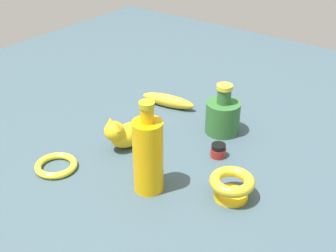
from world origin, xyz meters
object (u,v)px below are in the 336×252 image
bangle (56,165)px  cat_figurine (126,133)px  nail_polish_jar (218,150)px  bottle_short (223,115)px  banana (168,101)px  bottle_tall (148,154)px  bowl (232,184)px

bangle → cat_figurine: bearing=68.3°
nail_polish_jar → bottle_short: size_ratio=0.28×
bottle_short → banana: bearing=171.5°
bottle_short → bangle: 0.46m
cat_figurine → bottle_tall: bottle_tall is taller
nail_polish_jar → banana: bearing=151.9°
bowl → nail_polish_jar: bowl is taller
cat_figurine → bottle_tall: bearing=-32.5°
nail_polish_jar → banana: (-0.27, 0.14, 0.00)m
bowl → banana: bearing=144.7°
bowl → bottle_tall: (-0.17, -0.08, 0.06)m
bowl → bottle_short: bottle_short is taller
cat_figurine → bangle: cat_figurine is taller
bowl → bottle_short: 0.29m
cat_figurine → bowl: cat_figurine is taller
bottle_short → banana: 0.22m
cat_figurine → bowl: (0.33, -0.02, -0.00)m
cat_figurine → bottle_tall: size_ratio=0.65×
bangle → bowl: bearing=21.9°
bowl → cat_figurine: bearing=176.9°
cat_figurine → bottle_short: 0.27m
cat_figurine → bottle_short: (0.16, 0.22, 0.01)m
bowl → bottle_short: (-0.17, 0.24, 0.01)m
bottle_tall → banana: bearing=120.8°
cat_figurine → banana: bearing=101.2°
cat_figurine → nail_polish_jar: cat_figurine is taller
cat_figurine → nail_polish_jar: size_ratio=3.62×
nail_polish_jar → bowl: bearing=-48.5°
banana → bangle: 0.43m
bowl → bangle: (-0.40, -0.16, -0.03)m
bowl → banana: (-0.38, 0.27, -0.02)m
cat_figurine → banana: cat_figurine is taller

